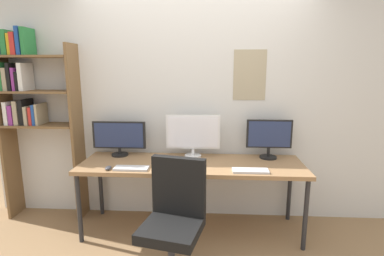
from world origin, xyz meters
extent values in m
cube|color=silver|center=(0.00, 1.02, 1.30)|extent=(4.65, 0.10, 2.60)
cube|color=tan|center=(0.60, 0.97, 1.61)|extent=(0.34, 0.01, 0.53)
cube|color=#936D47|center=(0.00, 0.60, 0.72)|extent=(2.25, 0.68, 0.04)
cylinder|color=#262628|center=(-1.07, 0.31, 0.35)|extent=(0.04, 0.04, 0.70)
cylinder|color=#262628|center=(1.07, 0.31, 0.35)|extent=(0.04, 0.04, 0.70)
cylinder|color=#262628|center=(-1.07, 0.89, 0.35)|extent=(0.04, 0.04, 0.70)
cylinder|color=#262628|center=(1.07, 0.89, 0.35)|extent=(0.04, 0.04, 0.70)
cube|color=brown|center=(-2.07, 0.83, 0.97)|extent=(0.03, 0.28, 1.94)
cube|color=brown|center=(-1.27, 0.83, 0.97)|extent=(0.03, 0.28, 1.94)
cube|color=brown|center=(-1.67, 0.83, 1.07)|extent=(0.76, 0.28, 0.02)
cube|color=brown|center=(-1.67, 0.83, 1.43)|extent=(0.76, 0.28, 0.02)
cube|color=brown|center=(-1.67, 0.83, 1.80)|extent=(0.76, 0.28, 0.02)
cube|color=white|center=(-2.00, 0.83, 1.20)|extent=(0.04, 0.22, 0.25)
cube|color=#8C338C|center=(-1.95, 0.83, 1.18)|extent=(0.04, 0.22, 0.21)
cube|color=tan|center=(-1.89, 0.83, 1.21)|extent=(0.05, 0.22, 0.26)
cube|color=black|center=(-1.83, 0.84, 1.21)|extent=(0.05, 0.22, 0.27)
cube|color=tan|center=(-1.78, 0.83, 1.18)|extent=(0.04, 0.22, 0.20)
cube|color=red|center=(-1.74, 0.84, 1.17)|extent=(0.03, 0.22, 0.19)
cube|color=#1E4799|center=(-1.70, 0.84, 1.19)|extent=(0.03, 0.22, 0.22)
cube|color=tan|center=(-1.66, 0.83, 1.19)|extent=(0.03, 0.22, 0.23)
cube|color=#287F3D|center=(-2.01, 0.84, 1.59)|extent=(0.03, 0.22, 0.29)
cube|color=tan|center=(-1.97, 0.83, 1.56)|extent=(0.05, 0.22, 0.24)
cube|color=black|center=(-1.92, 0.83, 1.59)|extent=(0.03, 0.22, 0.29)
cube|color=#8C338C|center=(-1.87, 0.83, 1.57)|extent=(0.03, 0.22, 0.24)
cube|color=black|center=(-1.84, 0.83, 1.54)|extent=(0.03, 0.22, 0.20)
cube|color=white|center=(-1.80, 0.84, 1.59)|extent=(0.05, 0.22, 0.29)
cube|color=teal|center=(-2.00, 0.83, 1.93)|extent=(0.05, 0.22, 0.24)
cube|color=#287F3D|center=(-1.93, 0.83, 1.94)|extent=(0.05, 0.22, 0.25)
cube|color=gold|center=(-1.88, 0.84, 1.92)|extent=(0.04, 0.22, 0.22)
cube|color=red|center=(-1.83, 0.82, 1.93)|extent=(0.05, 0.22, 0.23)
cube|color=#1E4799|center=(-1.78, 0.82, 1.96)|extent=(0.04, 0.22, 0.28)
cube|color=#287F3D|center=(-1.73, 0.83, 1.95)|extent=(0.04, 0.22, 0.28)
cylinder|color=#2D2D33|center=(-0.11, -0.22, 0.25)|extent=(0.06, 0.06, 0.38)
cube|color=black|center=(-0.11, -0.22, 0.47)|extent=(0.53, 0.53, 0.08)
cube|color=black|center=(-0.07, -0.03, 0.75)|extent=(0.44, 0.17, 0.48)
cylinder|color=black|center=(-0.80, 0.81, 0.75)|extent=(0.18, 0.18, 0.02)
cylinder|color=black|center=(-0.80, 0.81, 0.79)|extent=(0.03, 0.03, 0.06)
cube|color=black|center=(-0.80, 0.81, 0.97)|extent=(0.58, 0.03, 0.29)
cube|color=navy|center=(-0.80, 0.80, 0.97)|extent=(0.53, 0.01, 0.27)
cylinder|color=silver|center=(0.00, 0.81, 0.75)|extent=(0.18, 0.18, 0.02)
cylinder|color=silver|center=(0.00, 0.81, 0.80)|extent=(0.03, 0.03, 0.07)
cube|color=silver|center=(0.00, 0.81, 1.01)|extent=(0.57, 0.03, 0.36)
cube|color=white|center=(0.00, 0.80, 1.01)|extent=(0.53, 0.01, 0.33)
cylinder|color=black|center=(0.80, 0.81, 0.75)|extent=(0.18, 0.18, 0.02)
cylinder|color=black|center=(0.80, 0.81, 0.81)|extent=(0.03, 0.03, 0.09)
cube|color=black|center=(0.80, 0.81, 1.00)|extent=(0.47, 0.03, 0.30)
cube|color=navy|center=(0.80, 0.80, 1.00)|extent=(0.43, 0.01, 0.27)
cube|color=silver|center=(-0.56, 0.37, 0.75)|extent=(0.33, 0.13, 0.02)
cube|color=silver|center=(0.56, 0.37, 0.75)|extent=(0.33, 0.13, 0.02)
ellipsoid|color=#38383D|center=(-0.78, 0.35, 0.76)|extent=(0.06, 0.10, 0.03)
cube|color=silver|center=(-0.08, 0.58, 0.75)|extent=(0.33, 0.23, 0.02)
camera|label=1|loc=(0.18, -2.30, 1.69)|focal=28.09mm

